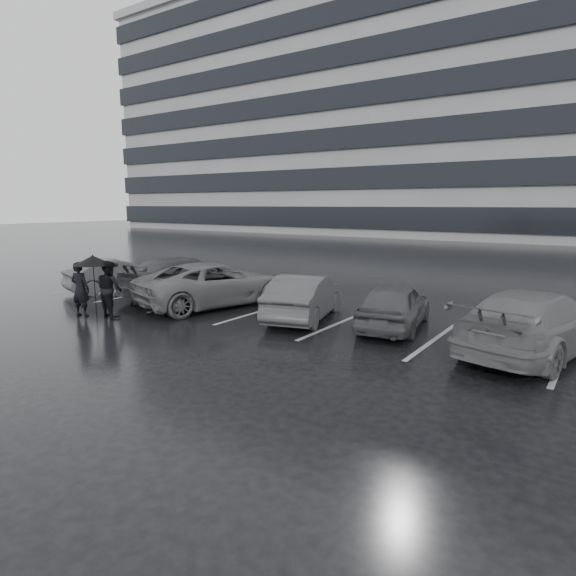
# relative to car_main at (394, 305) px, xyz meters

# --- Properties ---
(ground) EXTENTS (160.00, 160.00, 0.00)m
(ground) POSITION_rel_car_main_xyz_m (-2.11, -2.56, -0.64)
(ground) COLOR black
(ground) RESTS_ON ground
(office_building) EXTENTS (61.00, 26.00, 29.00)m
(office_building) POSITION_rel_car_main_xyz_m (-24.11, 45.44, 13.70)
(office_building) COLOR gray
(office_building) RESTS_ON ground
(car_main) EXTENTS (2.14, 3.95, 1.28)m
(car_main) POSITION_rel_car_main_xyz_m (0.00, 0.00, 0.00)
(car_main) COLOR black
(car_main) RESTS_ON ground
(car_west_a) EXTENTS (2.48, 4.26, 1.33)m
(car_west_a) POSITION_rel_car_main_xyz_m (-2.63, -0.44, 0.03)
(car_west_a) COLOR #28282B
(car_west_a) RESTS_ON ground
(car_west_b) EXTENTS (3.78, 5.71, 1.46)m
(car_west_b) POSITION_rel_car_main_xyz_m (-6.12, -0.55, 0.09)
(car_west_b) COLOR #444547
(car_west_b) RESTS_ON ground
(car_west_c) EXTENTS (2.46, 5.17, 1.46)m
(car_west_c) POSITION_rel_car_main_xyz_m (-8.21, 0.08, 0.09)
(car_west_c) COLOR black
(car_west_c) RESTS_ON ground
(car_west_d) EXTENTS (2.36, 4.01, 1.25)m
(car_west_d) POSITION_rel_car_main_xyz_m (-11.17, -0.67, -0.01)
(car_west_d) COLOR #28282B
(car_west_d) RESTS_ON ground
(car_east) EXTENTS (3.06, 5.37, 1.47)m
(car_east) POSITION_rel_car_main_xyz_m (3.48, -0.38, 0.10)
(car_east) COLOR #444547
(car_east) RESTS_ON ground
(pedestrian_left) EXTENTS (0.69, 0.55, 1.66)m
(pedestrian_left) POSITION_rel_car_main_xyz_m (-8.37, -4.01, 0.19)
(pedestrian_left) COLOR black
(pedestrian_left) RESTS_ON ground
(pedestrian_right) EXTENTS (0.89, 0.73, 1.71)m
(pedestrian_right) POSITION_rel_car_main_xyz_m (-7.59, -3.55, 0.22)
(pedestrian_right) COLOR black
(pedestrian_right) RESTS_ON ground
(umbrella) EXTENTS (1.11, 1.11, 1.88)m
(umbrella) POSITION_rel_car_main_xyz_m (-7.99, -3.77, 1.07)
(umbrella) COLOR black
(umbrella) RESTS_ON ground
(stall_stripes) EXTENTS (19.72, 5.00, 0.00)m
(stall_stripes) POSITION_rel_car_main_xyz_m (-2.91, -0.06, -0.64)
(stall_stripes) COLOR #959597
(stall_stripes) RESTS_ON ground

